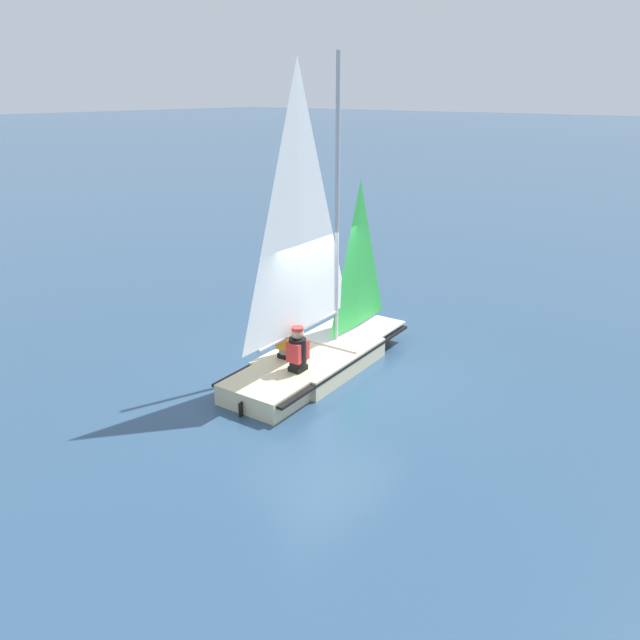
{
  "coord_description": "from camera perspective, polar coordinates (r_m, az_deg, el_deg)",
  "views": [
    {
      "loc": [
        6.7,
        -8.38,
        4.95
      ],
      "look_at": [
        0.0,
        0.0,
        0.96
      ],
      "focal_mm": 35.0,
      "sensor_mm": 36.0,
      "label": 1
    }
  ],
  "objects": [
    {
      "name": "sailor_helm",
      "position": [
        11.28,
        -3.04,
        -2.13
      ],
      "size": [
        0.32,
        0.36,
        1.16
      ],
      "rotation": [
        0.0,
        0.0,
        1.65
      ],
      "color": "black",
      "rests_on": "ground_plane"
    },
    {
      "name": "sailor_crew",
      "position": [
        10.74,
        -2.04,
        -3.31
      ],
      "size": [
        0.32,
        0.36,
        1.16
      ],
      "rotation": [
        0.0,
        0.0,
        1.65
      ],
      "color": "black",
      "rests_on": "ground_plane"
    },
    {
      "name": "ground_plane",
      "position": [
        11.81,
        0.0,
        -4.38
      ],
      "size": [
        260.0,
        260.0,
        0.0
      ],
      "primitive_type": "plane",
      "color": "#2D4C6B"
    },
    {
      "name": "sailboat_main",
      "position": [
        11.46,
        -0.13,
        -0.77
      ],
      "size": [
        1.81,
        4.53,
        5.55
      ],
      "rotation": [
        0.0,
        0.0,
        1.65
      ],
      "color": "beige",
      "rests_on": "ground_plane"
    }
  ]
}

